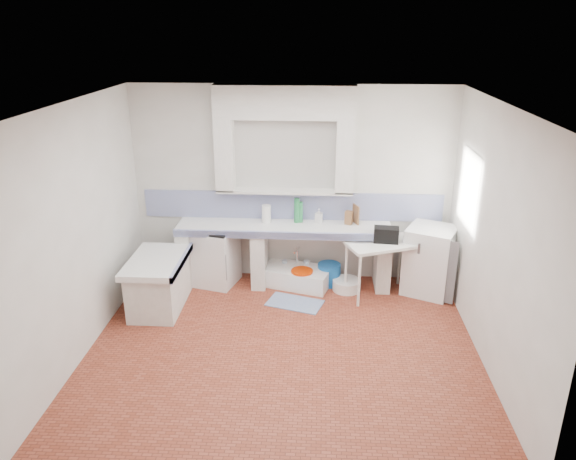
# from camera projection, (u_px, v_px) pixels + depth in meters

# --- Properties ---
(floor) EXTENTS (4.50, 4.50, 0.00)m
(floor) POSITION_uv_depth(u_px,v_px,m) (283.00, 348.00, 6.35)
(floor) COLOR brown
(floor) RESTS_ON ground
(ceiling) EXTENTS (4.50, 4.50, 0.00)m
(ceiling) POSITION_uv_depth(u_px,v_px,m) (282.00, 105.00, 5.35)
(ceiling) COLOR silver
(ceiling) RESTS_ON ground
(wall_back) EXTENTS (4.50, 0.00, 4.50)m
(wall_back) POSITION_uv_depth(u_px,v_px,m) (292.00, 185.00, 7.72)
(wall_back) COLOR silver
(wall_back) RESTS_ON ground
(wall_front) EXTENTS (4.50, 0.00, 4.50)m
(wall_front) POSITION_uv_depth(u_px,v_px,m) (264.00, 337.00, 3.99)
(wall_front) COLOR silver
(wall_front) RESTS_ON ground
(wall_left) EXTENTS (0.00, 4.50, 4.50)m
(wall_left) POSITION_uv_depth(u_px,v_px,m) (78.00, 233.00, 5.98)
(wall_left) COLOR silver
(wall_left) RESTS_ON ground
(wall_right) EXTENTS (0.00, 4.50, 4.50)m
(wall_right) POSITION_uv_depth(u_px,v_px,m) (495.00, 242.00, 5.73)
(wall_right) COLOR silver
(wall_right) RESTS_ON ground
(alcove_mass) EXTENTS (1.90, 0.25, 0.45)m
(alcove_mass) POSITION_uv_depth(u_px,v_px,m) (284.00, 102.00, 7.19)
(alcove_mass) COLOR silver
(alcove_mass) RESTS_ON ground
(window_frame) EXTENTS (0.35, 0.86, 1.06)m
(window_frame) POSITION_uv_depth(u_px,v_px,m) (483.00, 191.00, 6.77)
(window_frame) COLOR #331D10
(window_frame) RESTS_ON ground
(lace_valance) EXTENTS (0.01, 0.84, 0.24)m
(lace_valance) POSITION_uv_depth(u_px,v_px,m) (475.00, 161.00, 6.64)
(lace_valance) COLOR white
(lace_valance) RESTS_ON ground
(counter_slab) EXTENTS (3.00, 0.60, 0.08)m
(counter_slab) POSITION_uv_depth(u_px,v_px,m) (284.00, 228.00, 7.64)
(counter_slab) COLOR white
(counter_slab) RESTS_ON ground
(counter_lip) EXTENTS (3.00, 0.04, 0.10)m
(counter_lip) POSITION_uv_depth(u_px,v_px,m) (282.00, 235.00, 7.38)
(counter_lip) COLOR navy
(counter_lip) RESTS_ON ground
(counter_pier_left) EXTENTS (0.20, 0.55, 0.82)m
(counter_pier_left) POSITION_uv_depth(u_px,v_px,m) (188.00, 255.00, 7.87)
(counter_pier_left) COLOR silver
(counter_pier_left) RESTS_ON ground
(counter_pier_mid) EXTENTS (0.20, 0.55, 0.82)m
(counter_pier_mid) POSITION_uv_depth(u_px,v_px,m) (260.00, 257.00, 7.82)
(counter_pier_mid) COLOR silver
(counter_pier_mid) RESTS_ON ground
(counter_pier_right) EXTENTS (0.20, 0.55, 0.82)m
(counter_pier_right) POSITION_uv_depth(u_px,v_px,m) (382.00, 260.00, 7.72)
(counter_pier_right) COLOR silver
(counter_pier_right) RESTS_ON ground
(peninsula_top) EXTENTS (0.70, 1.10, 0.08)m
(peninsula_top) POSITION_uv_depth(u_px,v_px,m) (157.00, 262.00, 7.05)
(peninsula_top) COLOR white
(peninsula_top) RESTS_ON ground
(peninsula_base) EXTENTS (0.60, 1.00, 0.62)m
(peninsula_base) POSITION_uv_depth(u_px,v_px,m) (159.00, 286.00, 7.18)
(peninsula_base) COLOR silver
(peninsula_base) RESTS_ON ground
(peninsula_lip) EXTENTS (0.04, 1.10, 0.10)m
(peninsula_lip) POSITION_uv_depth(u_px,v_px,m) (182.00, 262.00, 7.03)
(peninsula_lip) COLOR navy
(peninsula_lip) RESTS_ON ground
(backsplash) EXTENTS (4.27, 0.03, 0.40)m
(backsplash) POSITION_uv_depth(u_px,v_px,m) (292.00, 206.00, 7.81)
(backsplash) COLOR navy
(backsplash) RESTS_ON ground
(stove) EXTENTS (0.71, 0.69, 0.82)m
(stove) POSITION_uv_depth(u_px,v_px,m) (215.00, 256.00, 7.83)
(stove) COLOR white
(stove) RESTS_ON ground
(sink) EXTENTS (1.07, 0.77, 0.23)m
(sink) POSITION_uv_depth(u_px,v_px,m) (296.00, 277.00, 7.87)
(sink) COLOR white
(sink) RESTS_ON ground
(side_table) EXTENTS (1.06, 0.83, 0.04)m
(side_table) POSITION_uv_depth(u_px,v_px,m) (380.00, 269.00, 7.48)
(side_table) COLOR white
(side_table) RESTS_ON ground
(fridge) EXTENTS (0.82, 0.82, 0.95)m
(fridge) POSITION_uv_depth(u_px,v_px,m) (429.00, 260.00, 7.55)
(fridge) COLOR white
(fridge) RESTS_ON ground
(bucket_red) EXTENTS (0.34, 0.34, 0.26)m
(bucket_red) POSITION_uv_depth(u_px,v_px,m) (283.00, 277.00, 7.84)
(bucket_red) COLOR #B21E34
(bucket_red) RESTS_ON ground
(bucket_orange) EXTENTS (0.37, 0.37, 0.29)m
(bucket_orange) POSITION_uv_depth(u_px,v_px,m) (302.00, 279.00, 7.73)
(bucket_orange) COLOR #DD3200
(bucket_orange) RESTS_ON ground
(bucket_blue) EXTENTS (0.37, 0.37, 0.31)m
(bucket_blue) POSITION_uv_depth(u_px,v_px,m) (329.00, 274.00, 7.87)
(bucket_blue) COLOR #1258A8
(bucket_blue) RESTS_ON ground
(basin_white) EXTENTS (0.52, 0.52, 0.15)m
(basin_white) POSITION_uv_depth(u_px,v_px,m) (347.00, 285.00, 7.72)
(basin_white) COLOR white
(basin_white) RESTS_ON ground
(water_bottle_a) EXTENTS (0.08, 0.08, 0.29)m
(water_bottle_a) POSITION_uv_depth(u_px,v_px,m) (285.00, 270.00, 8.03)
(water_bottle_a) COLOR silver
(water_bottle_a) RESTS_ON ground
(water_bottle_b) EXTENTS (0.10, 0.10, 0.31)m
(water_bottle_b) POSITION_uv_depth(u_px,v_px,m) (306.00, 270.00, 7.99)
(water_bottle_b) COLOR silver
(water_bottle_b) RESTS_ON ground
(black_bag) EXTENTS (0.35, 0.22, 0.21)m
(black_bag) POSITION_uv_depth(u_px,v_px,m) (386.00, 235.00, 7.33)
(black_bag) COLOR black
(black_bag) RESTS_ON side_table
(green_bottle_a) EXTENTS (0.10, 0.10, 0.35)m
(green_bottle_a) POSITION_uv_depth(u_px,v_px,m) (297.00, 210.00, 7.68)
(green_bottle_a) COLOR #237B42
(green_bottle_a) RESTS_ON counter_slab
(green_bottle_b) EXTENTS (0.08, 0.08, 0.30)m
(green_bottle_b) POSITION_uv_depth(u_px,v_px,m) (300.00, 212.00, 7.70)
(green_bottle_b) COLOR #237B42
(green_bottle_b) RESTS_ON counter_slab
(knife_block) EXTENTS (0.12, 0.11, 0.19)m
(knife_block) POSITION_uv_depth(u_px,v_px,m) (349.00, 218.00, 7.63)
(knife_block) COLOR brown
(knife_block) RESTS_ON counter_slab
(cutting_board) EXTENTS (0.09, 0.19, 0.27)m
(cutting_board) POSITION_uv_depth(u_px,v_px,m) (356.00, 214.00, 7.66)
(cutting_board) COLOR brown
(cutting_board) RESTS_ON counter_slab
(paper_towel) EXTENTS (0.15, 0.15, 0.25)m
(paper_towel) POSITION_uv_depth(u_px,v_px,m) (266.00, 214.00, 7.69)
(paper_towel) COLOR white
(paper_towel) RESTS_ON counter_slab
(soap_bottle) EXTENTS (0.12, 0.12, 0.21)m
(soap_bottle) POSITION_uv_depth(u_px,v_px,m) (319.00, 216.00, 7.70)
(soap_bottle) COLOR white
(soap_bottle) RESTS_ON counter_slab
(rug) EXTENTS (0.82, 0.62, 0.01)m
(rug) POSITION_uv_depth(u_px,v_px,m) (295.00, 303.00, 7.37)
(rug) COLOR #2F508E
(rug) RESTS_ON ground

